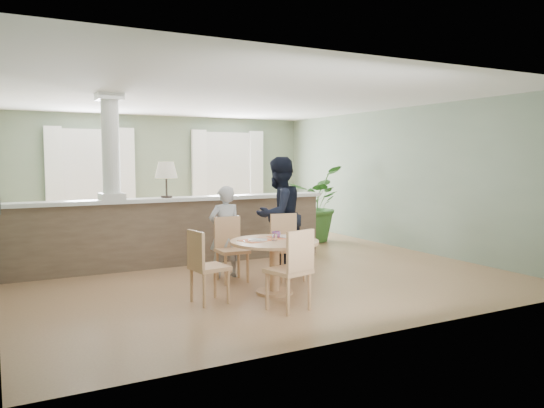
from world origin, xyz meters
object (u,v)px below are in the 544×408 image
sofa (231,224)px  chair_side (204,263)px  houseplant (311,203)px  dining_table (274,251)px  man_person (279,215)px  chair_far_boy (230,246)px  chair_far_man (287,243)px  child_person (225,232)px  chair_near (293,266)px

sofa → chair_side: chair_side is taller
sofa → houseplant: (1.67, -0.34, 0.38)m
sofa → dining_table: 3.95m
chair_side → man_person: man_person is taller
chair_far_boy → chair_side: size_ratio=1.02×
chair_far_man → man_person: man_person is taller
chair_side → child_person: child_person is taller
chair_far_boy → chair_near: (0.02, -1.74, 0.02)m
dining_table → chair_side: chair_side is taller
chair_far_man → child_person: bearing=151.4°
sofa → chair_far_man: chair_far_man is taller
houseplant → chair_far_man: size_ratio=1.69×
chair_far_boy → child_person: bearing=89.1°
dining_table → man_person: bearing=58.8°
chair_far_man → child_person: (-0.74, 0.51, 0.15)m
child_person → man_person: size_ratio=0.76×
chair_near → chair_side: (-0.77, 0.77, -0.03)m
chair_far_man → man_person: (0.10, 0.42, 0.36)m
dining_table → chair_far_boy: 0.95m
chair_far_boy → man_person: (0.85, 0.13, 0.38)m
chair_side → child_person: 1.43m
chair_near → man_person: size_ratio=0.53×
man_person → sofa: bearing=-117.2°
chair_far_boy → chair_near: chair_near is taller
chair_side → man_person: bearing=-63.2°
houseplant → dining_table: houseplant is taller
houseplant → chair_side: 5.11m
dining_table → child_person: size_ratio=0.85×
houseplant → chair_far_boy: (-2.94, -2.54, -0.29)m
child_person → chair_far_boy: bearing=88.0°
sofa → houseplant: 1.75m
dining_table → chair_side: bearing=-177.3°
man_person → dining_table: bearing=40.1°
man_person → chair_far_man: bearing=57.9°
chair_far_man → chair_near: (-0.74, -1.45, 0.00)m
chair_far_boy → child_person: child_person is taller
chair_far_man → dining_table: bearing=-124.2°
chair_far_boy → child_person: size_ratio=0.68×
child_person → chair_side: bearing=58.0°
sofa → dining_table: size_ratio=2.49×
sofa → dining_table: sofa is taller
houseplant → dining_table: (-2.73, -3.46, -0.24)m
chair_far_boy → chair_near: bearing=-87.6°
houseplant → child_person: bearing=-141.7°
sofa → chair_far_man: size_ratio=3.03×
child_person → man_person: 0.87m
chair_near → child_person: (-0.01, 1.96, 0.15)m
sofa → chair_far_man: bearing=-85.4°
dining_table → chair_near: chair_near is taller
sofa → man_person: man_person is taller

